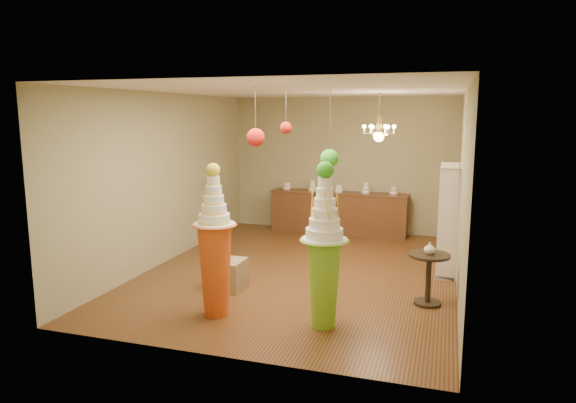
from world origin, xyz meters
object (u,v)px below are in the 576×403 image
(pedestal_orange, at_px, (215,257))
(round_table, at_px, (429,272))
(pedestal_green, at_px, (324,263))
(sideboard, at_px, (338,212))

(pedestal_orange, distance_m, round_table, 2.95)
(round_table, bearing_deg, pedestal_orange, -155.32)
(pedestal_green, xyz_separation_m, pedestal_orange, (-1.45, -0.05, -0.05))
(sideboard, relative_size, round_table, 4.18)
(pedestal_orange, xyz_separation_m, sideboard, (0.56, 5.13, -0.31))
(pedestal_orange, distance_m, sideboard, 5.17)
(pedestal_green, distance_m, sideboard, 5.17)
(pedestal_green, relative_size, pedestal_orange, 1.03)
(pedestal_orange, bearing_deg, pedestal_green, 1.98)
(sideboard, xyz_separation_m, round_table, (2.10, -3.91, -0.01))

